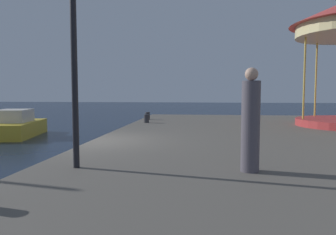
{
  "coord_description": "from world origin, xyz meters",
  "views": [
    {
      "loc": [
        3.43,
        -9.43,
        2.28
      ],
      "look_at": [
        1.93,
        3.71,
        1.23
      ],
      "focal_mm": 34.62,
      "sensor_mm": 36.0,
      "label": 1
    }
  ],
  "objects": [
    {
      "name": "person_by_the_water",
      "position": [
        4.27,
        -3.37,
        1.7
      ],
      "size": [
        0.34,
        0.34,
        1.92
      ],
      "color": "#514C56",
      "rests_on": "quay_dock"
    },
    {
      "name": "lamp_post_mid_promenade",
      "position": [
        0.94,
        -3.45,
        3.81
      ],
      "size": [
        0.36,
        0.36,
        4.43
      ],
      "color": "black",
      "rests_on": "quay_dock"
    },
    {
      "name": "bollard_north",
      "position": [
        0.4,
        7.54,
        1.0
      ],
      "size": [
        0.24,
        0.24,
        0.4
      ],
      "primitive_type": "cylinder",
      "color": "#2D2D33",
      "rests_on": "quay_dock"
    },
    {
      "name": "quay_dock",
      "position": [
        6.82,
        0.0,
        0.4
      ],
      "size": [
        13.64,
        22.97,
        0.8
      ],
      "primitive_type": "cube",
      "color": "#5B564F",
      "rests_on": "ground"
    },
    {
      "name": "motorboat_yellow",
      "position": [
        -6.2,
        6.01,
        0.52
      ],
      "size": [
        2.79,
        4.37,
        1.38
      ],
      "color": "gold",
      "rests_on": "ground"
    },
    {
      "name": "ground_plane",
      "position": [
        0.0,
        0.0,
        0.0
      ],
      "size": [
        120.0,
        120.0,
        0.0
      ],
      "primitive_type": "plane",
      "color": "#162338"
    },
    {
      "name": "bollard_center",
      "position": [
        0.66,
        5.77,
        1.0
      ],
      "size": [
        0.24,
        0.24,
        0.4
      ],
      "primitive_type": "cylinder",
      "color": "#2D2D33",
      "rests_on": "quay_dock"
    }
  ]
}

